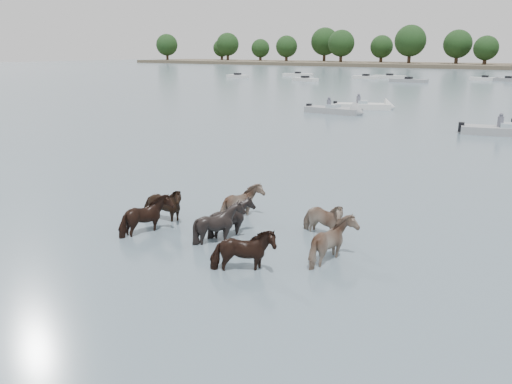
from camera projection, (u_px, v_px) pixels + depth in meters
The scene contains 6 objects.
ground at pixel (288, 257), 13.15m from camera, with size 400.00×400.00×0.00m, color slate.
shoreline at pixel (342, 64), 170.45m from camera, with size 160.00×30.00×1.00m, color #4C4233.
pony_herd at pixel (235, 224), 14.33m from camera, with size 7.34×4.75×1.34m.
motorboat_a at pixel (341, 111), 42.10m from camera, with size 5.22×1.76×1.92m.
motorboat_f at pixel (371, 106), 45.50m from camera, with size 5.36×3.70×1.92m.
treeline at pixel (345, 44), 168.80m from camera, with size 152.23×22.56×12.28m.
Camera 1 is at (6.28, -10.55, 5.06)m, focal length 36.60 mm.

